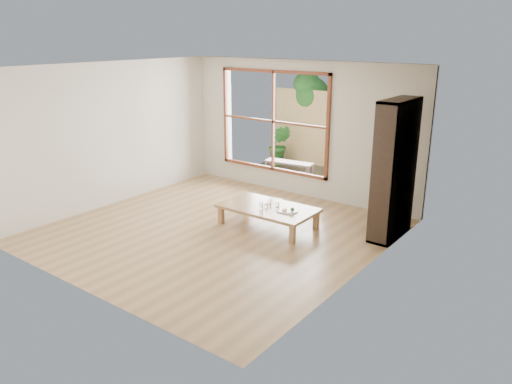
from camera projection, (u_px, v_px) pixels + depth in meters
ground at (218, 231)px, 8.13m from camera, size 5.00×5.00×0.00m
low_table at (268, 209)px, 8.22m from camera, size 1.58×0.91×0.34m
floor_cushion at (268, 202)px, 9.37m from camera, size 0.58×0.58×0.07m
bookshelf at (394, 170)px, 7.62m from camera, size 0.35×0.97×2.16m
glass_tall at (261, 205)px, 8.10m from camera, size 0.07×0.07×0.12m
glass_mid at (278, 205)px, 8.18m from camera, size 0.06×0.06×0.09m
glass_short at (270, 202)px, 8.32m from camera, size 0.06×0.06×0.08m
glass_small at (266, 204)px, 8.20m from camera, size 0.06×0.06×0.08m
food_tray at (288, 211)px, 7.94m from camera, size 0.28×0.20×0.09m
deck at (302, 176)px, 11.18m from camera, size 2.80×2.00×0.05m
garden_bench at (289, 164)px, 11.01m from camera, size 1.10×0.45×0.34m
bamboo_fence at (326, 130)px, 11.67m from camera, size 2.80×0.06×1.80m
shrub_right at (354, 157)px, 10.95m from camera, size 1.00×0.93×0.91m
shrub_left at (280, 145)px, 12.01m from camera, size 0.65×0.60×0.95m
garden_tree at (308, 96)px, 12.06m from camera, size 1.04×0.85×2.22m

